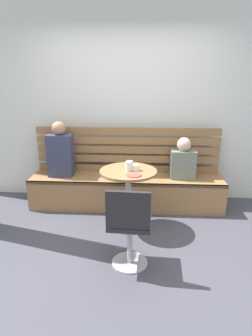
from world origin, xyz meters
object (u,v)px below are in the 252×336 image
(cup_ceramic_white, at_px, (136,168))
(cafe_table, at_px, (128,188))
(cup_water_clear, at_px, (128,166))
(person_adult, at_px, (60,152))
(white_chair, at_px, (129,225))
(person_child_left, at_px, (183,161))
(cup_glass_short, at_px, (130,164))
(booth_bench, at_px, (126,192))
(plate_small, at_px, (134,175))

(cup_ceramic_white, bearing_deg, cafe_table, 178.65)
(cafe_table, distance_m, cup_water_clear, 0.28)
(person_adult, xyz_separation_m, cup_water_clear, (0.99, -0.64, 0.01))
(white_chair, bearing_deg, person_adult, 125.99)
(person_child_left, relative_size, cup_glass_short, 7.15)
(cup_glass_short, height_order, cup_ceramic_white, cup_glass_short)
(booth_bench, height_order, plate_small, plate_small)
(person_child_left, height_order, cup_water_clear, person_child_left)
(person_adult, bearing_deg, white_chair, -54.01)
(white_chair, distance_m, person_child_left, 1.61)
(white_chair, bearing_deg, cup_water_clear, 93.81)
(plate_small, bearing_deg, booth_bench, 99.81)
(white_chair, xyz_separation_m, cup_glass_short, (-0.04, 0.93, 0.32))
(booth_bench, height_order, cup_water_clear, cup_water_clear)
(person_child_left, xyz_separation_m, cup_ceramic_white, (-0.63, -0.63, 0.09))
(plate_small, bearing_deg, white_chair, -91.76)
(person_adult, distance_m, person_child_left, 1.71)
(cafe_table, height_order, person_adult, person_adult)
(booth_bench, relative_size, cup_water_clear, 24.55)
(white_chair, distance_m, cup_water_clear, 0.86)
(cafe_table, bearing_deg, person_adult, 147.87)
(cafe_table, relative_size, plate_small, 4.35)
(booth_bench, relative_size, cup_ceramic_white, 33.75)
(cup_water_clear, relative_size, cup_ceramic_white, 1.38)
(booth_bench, xyz_separation_m, person_adult, (-0.93, 0.03, 0.57))
(person_adult, height_order, cup_glass_short, person_adult)
(cup_ceramic_white, height_order, plate_small, cup_ceramic_white)
(cafe_table, distance_m, person_child_left, 0.97)
(cafe_table, height_order, white_chair, white_chair)
(cup_ceramic_white, relative_size, plate_small, 0.47)
(person_adult, distance_m, cup_ceramic_white, 1.25)
(booth_bench, height_order, white_chair, white_chair)
(person_child_left, distance_m, cup_glass_short, 0.88)
(person_adult, height_order, person_child_left, person_adult)
(white_chair, bearing_deg, booth_bench, 94.66)
(cafe_table, distance_m, white_chair, 0.82)
(cup_glass_short, bearing_deg, cup_water_clear, -94.03)
(cup_glass_short, bearing_deg, person_adult, 153.24)
(booth_bench, relative_size, person_adult, 3.49)
(booth_bench, height_order, cup_glass_short, cup_glass_short)
(cup_ceramic_white, bearing_deg, cup_water_clear, -170.86)
(white_chair, bearing_deg, person_child_left, 65.15)
(cafe_table, xyz_separation_m, cup_ceramic_white, (0.09, -0.00, 0.26))
(white_chair, relative_size, person_adult, 1.10)
(booth_bench, bearing_deg, cup_water_clear, -84.24)
(cafe_table, distance_m, plate_small, 0.30)
(cafe_table, bearing_deg, cup_glass_short, 85.06)
(white_chair, xyz_separation_m, person_adult, (-1.04, 1.43, 0.32))
(white_chair, relative_size, cup_water_clear, 7.73)
(person_child_left, xyz_separation_m, cup_glass_short, (-0.71, -0.51, 0.09))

